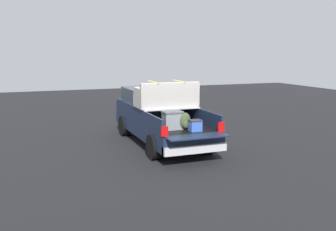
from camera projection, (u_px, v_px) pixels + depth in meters
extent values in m
plane|color=black|center=(162.00, 144.00, 13.40)|extent=(40.00, 40.00, 0.00)
cube|color=#162138|center=(162.00, 127.00, 13.29)|extent=(5.50, 1.92, 0.49)
cube|color=black|center=(175.00, 126.00, 12.14)|extent=(2.80, 1.80, 0.04)
cube|color=#162138|center=(147.00, 120.00, 11.78)|extent=(2.80, 0.06, 0.50)
cube|color=#162138|center=(201.00, 117.00, 12.44)|extent=(2.80, 0.06, 0.50)
cube|color=#162138|center=(160.00, 112.00, 13.37)|extent=(0.06, 1.80, 0.50)
cube|color=#162138|center=(197.00, 136.00, 10.60)|extent=(0.55, 1.80, 0.04)
cube|color=#B2B2B7|center=(166.00, 107.00, 12.77)|extent=(1.25, 1.92, 0.04)
cube|color=#162138|center=(150.00, 107.00, 14.45)|extent=(2.30, 1.92, 0.50)
cube|color=#2D3842|center=(150.00, 95.00, 14.28)|extent=(1.94, 1.76, 0.50)
cube|color=#162138|center=(139.00, 104.00, 15.70)|extent=(0.40, 1.82, 0.38)
cube|color=#B2B2B7|center=(195.00, 149.00, 10.81)|extent=(0.24, 1.92, 0.24)
cube|color=red|center=(165.00, 131.00, 10.50)|extent=(0.06, 0.20, 0.28)
cube|color=red|center=(221.00, 127.00, 11.12)|extent=(0.06, 0.20, 0.28)
cylinder|color=black|center=(125.00, 126.00, 14.63)|extent=(0.76, 0.30, 0.76)
cylinder|color=black|center=(167.00, 123.00, 15.25)|extent=(0.76, 0.30, 0.76)
cylinder|color=black|center=(154.00, 147.00, 11.41)|extent=(0.76, 0.30, 0.76)
cylinder|color=black|center=(207.00, 142.00, 12.03)|extent=(0.76, 0.30, 0.76)
cube|color=slate|center=(172.00, 121.00, 11.45)|extent=(0.40, 0.55, 0.50)
cube|color=#505359|center=(172.00, 112.00, 11.40)|extent=(0.44, 0.59, 0.05)
ellipsoid|color=#384728|center=(185.00, 121.00, 11.39)|extent=(0.20, 0.35, 0.52)
ellipsoid|color=#384728|center=(187.00, 124.00, 11.30)|extent=(0.09, 0.24, 0.23)
cube|color=#3359B2|center=(195.00, 126.00, 11.18)|extent=(0.26, 0.34, 0.30)
cube|color=#262628|center=(195.00, 120.00, 11.15)|extent=(0.28, 0.36, 0.04)
cube|color=#9E9993|center=(166.00, 100.00, 12.74)|extent=(0.93, 2.02, 0.42)
cube|color=#9E9993|center=(170.00, 89.00, 12.31)|extent=(0.16, 2.02, 0.40)
cube|color=#9E9993|center=(139.00, 91.00, 12.41)|extent=(0.69, 0.20, 0.22)
cube|color=#9E9993|center=(190.00, 89.00, 13.05)|extent=(0.69, 0.20, 0.22)
cube|color=yellow|center=(153.00, 82.00, 12.47)|extent=(1.03, 0.03, 0.02)
cube|color=yellow|center=(179.00, 81.00, 12.79)|extent=(1.03, 0.03, 0.02)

